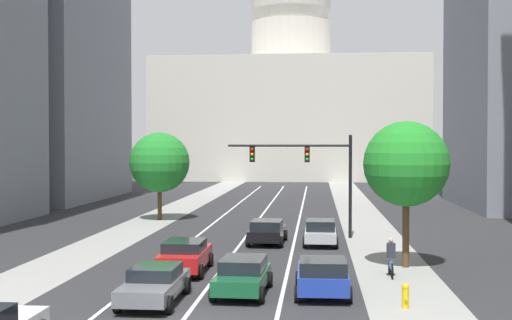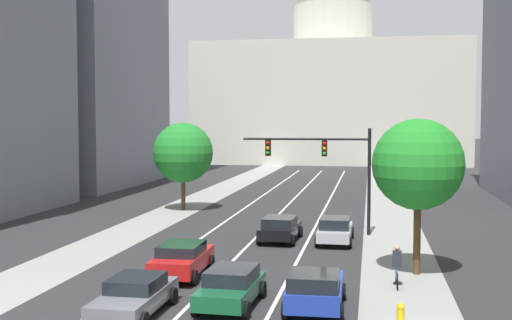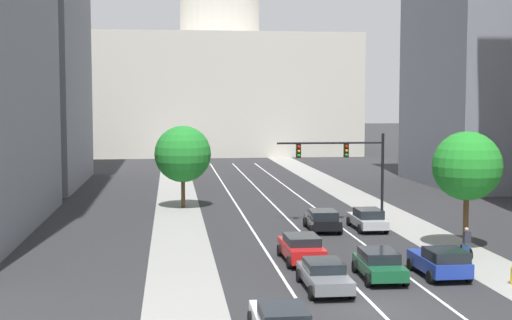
{
  "view_description": "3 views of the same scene",
  "coord_description": "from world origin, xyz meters",
  "px_view_note": "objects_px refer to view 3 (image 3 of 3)",
  "views": [
    {
      "loc": [
        4.39,
        -21.29,
        5.89
      ],
      "look_at": [
        0.12,
        26.45,
        4.66
      ],
      "focal_mm": 47.63,
      "sensor_mm": 36.0,
      "label": 1
    },
    {
      "loc": [
        6.54,
        -18.24,
        6.8
      ],
      "look_at": [
        -1.89,
        29.5,
        3.88
      ],
      "focal_mm": 45.71,
      "sensor_mm": 36.0,
      "label": 2
    },
    {
      "loc": [
        -8.49,
        -28.75,
        8.67
      ],
      "look_at": [
        -1.38,
        30.89,
        3.71
      ],
      "focal_mm": 50.54,
      "sensor_mm": 36.0,
      "label": 3
    }
  ],
  "objects_px": {
    "car_silver": "(368,219)",
    "street_tree_mid_left": "(183,154)",
    "car_gray": "(324,275)",
    "car_green": "(379,264)",
    "car_black": "(322,220)",
    "cyclist": "(467,243)",
    "car_red": "(301,248)",
    "car_blue": "(440,261)",
    "capitol_building": "(220,81)",
    "traffic_signal_mast": "(349,160)",
    "street_tree_near_right": "(467,166)"
  },
  "relations": [
    {
      "from": "car_black",
      "to": "cyclist",
      "type": "height_order",
      "value": "cyclist"
    },
    {
      "from": "street_tree_mid_left",
      "to": "car_silver",
      "type": "bearing_deg",
      "value": -43.47
    },
    {
      "from": "street_tree_mid_left",
      "to": "car_gray",
      "type": "bearing_deg",
      "value": -77.21
    },
    {
      "from": "car_green",
      "to": "car_blue",
      "type": "distance_m",
      "value": 3.08
    },
    {
      "from": "car_gray",
      "to": "car_blue",
      "type": "distance_m",
      "value": 6.38
    },
    {
      "from": "car_black",
      "to": "car_blue",
      "type": "bearing_deg",
      "value": -164.75
    },
    {
      "from": "car_blue",
      "to": "cyclist",
      "type": "xyz_separation_m",
      "value": [
        3.02,
        3.94,
        0.06
      ]
    },
    {
      "from": "car_red",
      "to": "cyclist",
      "type": "bearing_deg",
      "value": -92.3
    },
    {
      "from": "capitol_building",
      "to": "traffic_signal_mast",
      "type": "bearing_deg",
      "value": -86.87
    },
    {
      "from": "car_blue",
      "to": "car_green",
      "type": "bearing_deg",
      "value": 88.57
    },
    {
      "from": "car_black",
      "to": "street_tree_near_right",
      "type": "relative_size",
      "value": 0.62
    },
    {
      "from": "car_red",
      "to": "cyclist",
      "type": "xyz_separation_m",
      "value": [
        9.18,
        -0.24,
        0.07
      ]
    },
    {
      "from": "car_silver",
      "to": "cyclist",
      "type": "bearing_deg",
      "value": -161.54
    },
    {
      "from": "capitol_building",
      "to": "street_tree_mid_left",
      "type": "bearing_deg",
      "value": -96.6
    },
    {
      "from": "capitol_building",
      "to": "street_tree_near_right",
      "type": "relative_size",
      "value": 6.18
    },
    {
      "from": "capitol_building",
      "to": "car_gray",
      "type": "xyz_separation_m",
      "value": [
        -1.54,
        -91.23,
        -11.34
      ]
    },
    {
      "from": "car_silver",
      "to": "capitol_building",
      "type": "bearing_deg",
      "value": 3.79
    },
    {
      "from": "car_black",
      "to": "cyclist",
      "type": "distance_m",
      "value": 11.08
    },
    {
      "from": "car_green",
      "to": "street_tree_mid_left",
      "type": "height_order",
      "value": "street_tree_mid_left"
    },
    {
      "from": "car_black",
      "to": "car_blue",
      "type": "distance_m",
      "value": 13.55
    },
    {
      "from": "car_red",
      "to": "cyclist",
      "type": "relative_size",
      "value": 2.62
    },
    {
      "from": "car_red",
      "to": "street_tree_mid_left",
      "type": "height_order",
      "value": "street_tree_mid_left"
    },
    {
      "from": "cyclist",
      "to": "street_tree_mid_left",
      "type": "xyz_separation_m",
      "value": [
        -15.15,
        20.73,
        3.52
      ]
    },
    {
      "from": "car_green",
      "to": "car_red",
      "type": "bearing_deg",
      "value": 38.77
    },
    {
      "from": "capitol_building",
      "to": "traffic_signal_mast",
      "type": "distance_m",
      "value": 74.11
    },
    {
      "from": "car_red",
      "to": "cyclist",
      "type": "distance_m",
      "value": 9.19
    },
    {
      "from": "car_black",
      "to": "traffic_signal_mast",
      "type": "xyz_separation_m",
      "value": [
        2.48,
        2.8,
        3.73
      ]
    },
    {
      "from": "car_red",
      "to": "street_tree_near_right",
      "type": "height_order",
      "value": "street_tree_near_right"
    },
    {
      "from": "car_green",
      "to": "cyclist",
      "type": "relative_size",
      "value": 2.46
    },
    {
      "from": "car_black",
      "to": "car_gray",
      "type": "distance_m",
      "value": 15.14
    },
    {
      "from": "street_tree_mid_left",
      "to": "car_red",
      "type": "bearing_deg",
      "value": -73.76
    },
    {
      "from": "car_silver",
      "to": "car_black",
      "type": "bearing_deg",
      "value": 89.92
    },
    {
      "from": "car_silver",
      "to": "car_red",
      "type": "distance_m",
      "value": 10.9
    },
    {
      "from": "car_green",
      "to": "car_red",
      "type": "relative_size",
      "value": 0.94
    },
    {
      "from": "car_silver",
      "to": "cyclist",
      "type": "relative_size",
      "value": 2.6
    },
    {
      "from": "street_tree_mid_left",
      "to": "car_blue",
      "type": "bearing_deg",
      "value": -63.8
    },
    {
      "from": "car_black",
      "to": "street_tree_mid_left",
      "type": "distance_m",
      "value": 15.06
    },
    {
      "from": "traffic_signal_mast",
      "to": "cyclist",
      "type": "relative_size",
      "value": 4.47
    },
    {
      "from": "car_red",
      "to": "traffic_signal_mast",
      "type": "height_order",
      "value": "traffic_signal_mast"
    },
    {
      "from": "capitol_building",
      "to": "street_tree_near_right",
      "type": "distance_m",
      "value": 84.0
    },
    {
      "from": "car_silver",
      "to": "street_tree_near_right",
      "type": "relative_size",
      "value": 0.65
    },
    {
      "from": "cyclist",
      "to": "car_red",
      "type": "bearing_deg",
      "value": 88.14
    },
    {
      "from": "car_gray",
      "to": "car_green",
      "type": "distance_m",
      "value": 3.5
    },
    {
      "from": "car_silver",
      "to": "street_tree_mid_left",
      "type": "bearing_deg",
      "value": 46.86
    },
    {
      "from": "car_green",
      "to": "cyclist",
      "type": "distance_m",
      "value": 7.25
    },
    {
      "from": "car_silver",
      "to": "street_tree_mid_left",
      "type": "relative_size",
      "value": 0.67
    },
    {
      "from": "car_green",
      "to": "car_red",
      "type": "xyz_separation_m",
      "value": [
        -3.08,
        4.15,
        0.03
      ]
    },
    {
      "from": "car_gray",
      "to": "street_tree_mid_left",
      "type": "distance_m",
      "value": 27.22
    },
    {
      "from": "cyclist",
      "to": "street_tree_mid_left",
      "type": "bearing_deg",
      "value": 35.79
    },
    {
      "from": "car_gray",
      "to": "traffic_signal_mast",
      "type": "height_order",
      "value": "traffic_signal_mast"
    }
  ]
}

